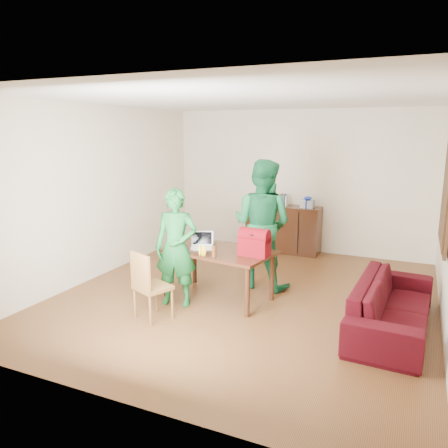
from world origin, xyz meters
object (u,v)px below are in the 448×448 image
at_px(bottle, 214,250).
at_px(sofa, 392,305).
at_px(table, 218,256).
at_px(person_near, 176,248).
at_px(red_bag, 254,245).
at_px(laptop, 202,245).
at_px(person_far, 262,224).
at_px(chair, 152,299).

xyz_separation_m(bottle, sofa, (2.19, 0.27, -0.49)).
xyz_separation_m(table, person_near, (-0.42, -0.42, 0.17)).
distance_m(table, red_bag, 0.60).
height_order(laptop, sofa, laptop).
height_order(person_near, sofa, person_near).
bearing_deg(red_bag, person_far, 105.27).
xyz_separation_m(table, red_bag, (0.55, -0.06, 0.23)).
distance_m(chair, person_near, 0.76).
relative_size(bottle, sofa, 0.09).
distance_m(chair, person_far, 2.00).
height_order(table, sofa, table).
relative_size(person_near, person_far, 0.83).
height_order(laptop, bottle, laptop).
bearing_deg(red_bag, sofa, 3.20).
distance_m(person_far, bottle, 1.09).
distance_m(table, chair, 1.12).
height_order(person_near, bottle, person_near).
distance_m(table, person_near, 0.62).
bearing_deg(person_near, sofa, -6.23).
bearing_deg(sofa, laptop, 92.16).
height_order(red_bag, sofa, red_bag).
distance_m(person_far, laptop, 0.99).
bearing_deg(sofa, person_far, 70.92).
height_order(chair, person_near, person_near).
bearing_deg(laptop, chair, -126.02).
bearing_deg(chair, bottle, 71.81).
relative_size(table, laptop, 4.42).
xyz_separation_m(table, bottle, (0.09, -0.33, 0.17)).
bearing_deg(person_far, red_bag, 109.87).
distance_m(laptop, bottle, 0.46).
xyz_separation_m(chair, person_far, (0.84, 1.67, 0.70)).
distance_m(person_near, person_far, 1.40).
distance_m(table, person_far, 0.88).
distance_m(bottle, sofa, 2.26).
distance_m(chair, sofa, 2.88).
relative_size(table, red_bag, 4.12).
height_order(chair, sofa, chair).
bearing_deg(person_near, red_bag, 6.59).
bearing_deg(laptop, sofa, -23.94).
height_order(chair, laptop, laptop).
bearing_deg(table, sofa, 7.49).
height_order(person_far, sofa, person_far).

